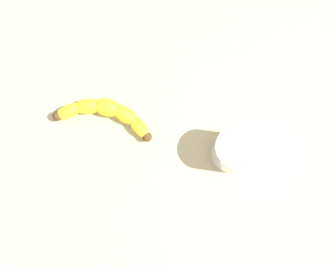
% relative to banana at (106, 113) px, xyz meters
% --- Properties ---
extents(wooden_tabletop, '(1.20, 1.20, 0.03)m').
position_rel_banana_xyz_m(wooden_tabletop, '(-0.02, 0.10, -0.03)').
color(wooden_tabletop, '#C5B284').
rests_on(wooden_tabletop, ground).
extents(banana, '(0.08, 0.21, 0.04)m').
position_rel_banana_xyz_m(banana, '(0.00, 0.00, 0.00)').
color(banana, yellow).
rests_on(banana, wooden_tabletop).
extents(smoothie_glass, '(0.08, 0.08, 0.09)m').
position_rel_banana_xyz_m(smoothie_glass, '(0.01, 0.27, 0.03)').
color(smoothie_glass, silver).
rests_on(smoothie_glass, wooden_tabletop).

